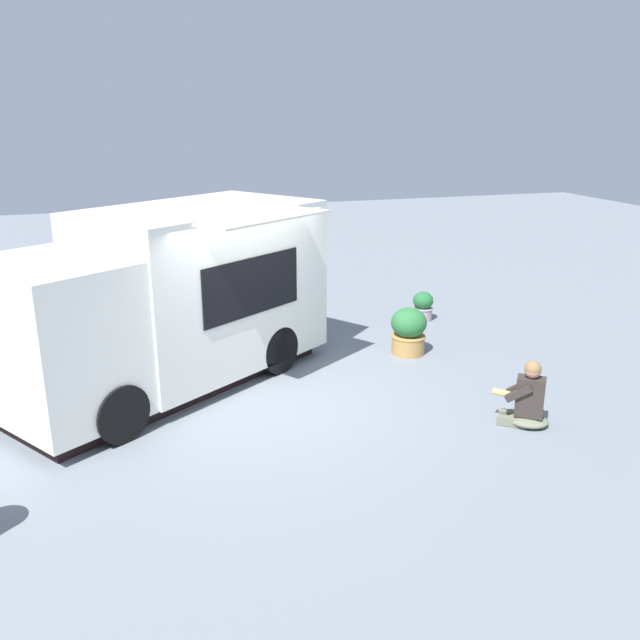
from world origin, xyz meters
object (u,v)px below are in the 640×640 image
food_truck (170,303)px  planter_flowering_near (409,331)px  planter_flowering_far (423,305)px  person_customer (527,400)px

food_truck → planter_flowering_near: food_truck is taller
planter_flowering_near → planter_flowering_far: planter_flowering_near is taller
food_truck → planter_flowering_near: size_ratio=6.58×
food_truck → person_customer: bearing=-123.7°
food_truck → person_customer: 5.16m
food_truck → planter_flowering_near: 3.98m
person_customer → planter_flowering_far: 4.62m
food_truck → planter_flowering_far: bearing=-70.7°
food_truck → planter_flowering_far: size_ratio=9.26×
person_customer → planter_flowering_far: size_ratio=1.57×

